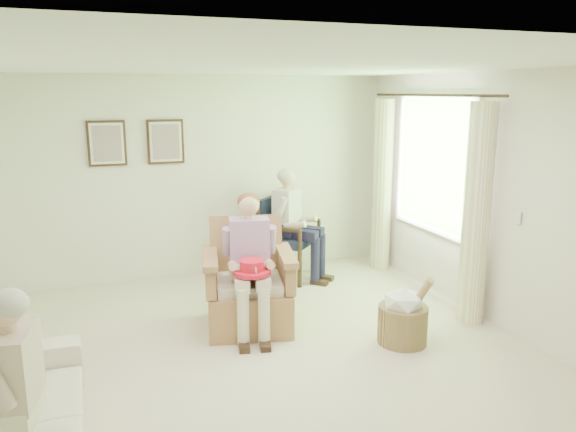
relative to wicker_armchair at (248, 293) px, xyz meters
The scene contains 18 objects.
floor 0.95m from the wicker_armchair, 94.23° to the right, with size 5.50×5.50×0.00m, color beige.
back_wall 2.09m from the wicker_armchair, 92.01° to the left, with size 5.00×0.04×2.60m, color silver.
front_wall 3.76m from the wicker_armchair, 91.03° to the right, with size 5.00×0.04×2.60m, color silver.
right_wall 2.76m from the wicker_armchair, 19.95° to the right, with size 0.04×5.50×2.60m, color silver.
ceiling 2.42m from the wicker_armchair, 94.23° to the right, with size 5.00×5.50×0.02m, color white.
window 2.72m from the wicker_armchair, ahead, with size 0.13×2.50×1.63m.
curtain_left 2.49m from the wicker_armchair, 16.34° to the right, with size 0.34×0.34×2.30m, color #F8EEC2.
curtain_right 2.73m from the wicker_armchair, 29.79° to the left, with size 0.34×0.34×2.30m, color #F8EEC2.
framed_print_left 2.62m from the wicker_armchair, 123.62° to the left, with size 0.45×0.05×0.55m.
framed_print_right 2.38m from the wicker_armchair, 105.75° to the left, with size 0.45×0.05×0.55m.
wicker_armchair is the anchor object (origin of this frame).
wood_armchair 1.72m from the wicker_armchair, 56.50° to the left, with size 0.68×0.64×1.05m.
sofa 2.57m from the wicker_armchair, 141.72° to the right, with size 0.79×2.02×0.59m, color silver.
person_wicker 0.49m from the wicker_armchair, 90.00° to the right, with size 0.40×0.62×1.39m.
person_dark 1.64m from the wicker_armchair, 53.01° to the left, with size 0.40×0.63×1.41m.
person_sofa 2.80m from the wicker_armchair, 136.59° to the right, with size 0.42×0.62×1.26m.
red_hat 0.51m from the wicker_armchair, 98.89° to the right, with size 0.37×0.37×0.14m.
hatbox 1.58m from the wicker_armchair, 34.86° to the right, with size 0.49×0.49×0.70m.
Camera 1 is at (-1.43, -4.40, 2.39)m, focal length 35.00 mm.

